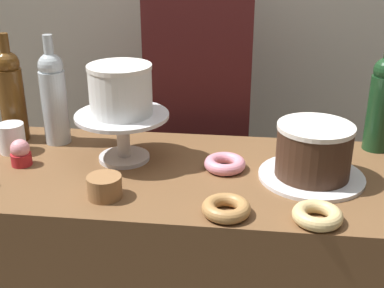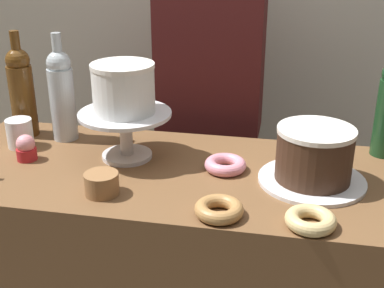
# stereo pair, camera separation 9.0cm
# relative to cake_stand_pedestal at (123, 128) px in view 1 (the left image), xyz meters

# --- Properties ---
(cake_stand_pedestal) EXTENTS (0.26, 0.26, 0.14)m
(cake_stand_pedestal) POSITION_rel_cake_stand_pedestal_xyz_m (0.00, 0.00, 0.00)
(cake_stand_pedestal) COLOR silver
(cake_stand_pedestal) RESTS_ON display_counter
(white_layer_cake) EXTENTS (0.17, 0.17, 0.14)m
(white_layer_cake) POSITION_rel_cake_stand_pedestal_xyz_m (0.00, 0.00, 0.11)
(white_layer_cake) COLOR white
(white_layer_cake) RESTS_ON cake_stand_pedestal
(silver_serving_platter) EXTENTS (0.27, 0.27, 0.01)m
(silver_serving_platter) POSITION_rel_cake_stand_pedestal_xyz_m (0.51, -0.06, -0.09)
(silver_serving_platter) COLOR white
(silver_serving_platter) RESTS_ON display_counter
(chocolate_round_cake) EXTENTS (0.19, 0.19, 0.14)m
(chocolate_round_cake) POSITION_rel_cake_stand_pedestal_xyz_m (0.51, -0.06, -0.01)
(chocolate_round_cake) COLOR #3D2619
(chocolate_round_cake) RESTS_ON silver_serving_platter
(wine_bottle_green) EXTENTS (0.08, 0.08, 0.33)m
(wine_bottle_green) POSITION_rel_cake_stand_pedestal_xyz_m (0.72, 0.16, 0.05)
(wine_bottle_green) COLOR #193D1E
(wine_bottle_green) RESTS_ON display_counter
(wine_bottle_amber) EXTENTS (0.08, 0.08, 0.33)m
(wine_bottle_amber) POSITION_rel_cake_stand_pedestal_xyz_m (-0.36, 0.11, 0.05)
(wine_bottle_amber) COLOR #5B3814
(wine_bottle_amber) RESTS_ON display_counter
(wine_bottle_clear) EXTENTS (0.08, 0.08, 0.33)m
(wine_bottle_clear) POSITION_rel_cake_stand_pedestal_xyz_m (-0.23, 0.10, 0.05)
(wine_bottle_clear) COLOR #B2BCC1
(wine_bottle_clear) RESTS_ON display_counter
(cupcake_strawberry) EXTENTS (0.06, 0.06, 0.07)m
(cupcake_strawberry) POSITION_rel_cake_stand_pedestal_xyz_m (-0.27, -0.07, -0.06)
(cupcake_strawberry) COLOR red
(cupcake_strawberry) RESTS_ON display_counter
(donut_maple) EXTENTS (0.11, 0.11, 0.03)m
(donut_maple) POSITION_rel_cake_stand_pedestal_xyz_m (0.30, -0.27, -0.08)
(donut_maple) COLOR #B27F47
(donut_maple) RESTS_ON display_counter
(donut_pink) EXTENTS (0.11, 0.11, 0.03)m
(donut_pink) POSITION_rel_cake_stand_pedestal_xyz_m (0.28, -0.03, -0.08)
(donut_pink) COLOR pink
(donut_pink) RESTS_ON display_counter
(donut_glazed) EXTENTS (0.11, 0.11, 0.03)m
(donut_glazed) POSITION_rel_cake_stand_pedestal_xyz_m (0.50, -0.27, -0.08)
(donut_glazed) COLOR #E0C17F
(donut_glazed) RESTS_ON display_counter
(cookie_stack) EXTENTS (0.08, 0.08, 0.05)m
(cookie_stack) POSITION_rel_cake_stand_pedestal_xyz_m (0.01, -0.22, -0.07)
(cookie_stack) COLOR olive
(cookie_stack) RESTS_ON display_counter
(coffee_cup_ceramic) EXTENTS (0.08, 0.08, 0.09)m
(coffee_cup_ceramic) POSITION_rel_cake_stand_pedestal_xyz_m (-0.33, 0.01, -0.05)
(coffee_cup_ceramic) COLOR white
(coffee_cup_ceramic) RESTS_ON display_counter
(barista_figure) EXTENTS (0.36, 0.22, 1.60)m
(barista_figure) POSITION_rel_cake_stand_pedestal_xyz_m (0.16, 0.46, -0.18)
(barista_figure) COLOR black
(barista_figure) RESTS_ON ground_plane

